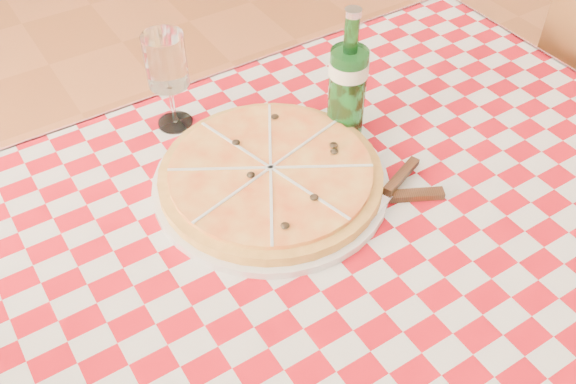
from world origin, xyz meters
The scene contains 6 objects.
dining_table centered at (0.00, 0.00, 0.66)m, with size 1.20×0.80×0.75m.
tablecloth centered at (0.00, 0.00, 0.75)m, with size 1.30×0.90×0.01m, color maroon.
pizza_plate centered at (0.00, 0.14, 0.78)m, with size 0.37×0.37×0.05m, color #BD8A3F, non-canonical shape.
water_bottle centered at (0.17, 0.19, 0.87)m, with size 0.06×0.06×0.23m, color #175E22, non-canonical shape.
wine_glass centered at (-0.06, 0.36, 0.84)m, with size 0.07×0.07×0.17m, color white, non-canonical shape.
cutlery centered at (0.13, 0.02, 0.77)m, with size 0.22×0.19×0.02m, color silver, non-canonical shape.
Camera 1 is at (-0.36, -0.48, 1.46)m, focal length 40.00 mm.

